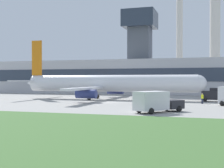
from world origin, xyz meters
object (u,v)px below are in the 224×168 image
at_px(airplane, 107,84).
at_px(ground_crew_person, 202,98).
at_px(pushback_tug, 214,95).
at_px(fuel_truck, 156,102).

bearing_deg(airplane, ground_crew_person, -16.19).
height_order(pushback_tug, fuel_truck, fuel_truck).
bearing_deg(pushback_tug, airplane, -177.86).
bearing_deg(fuel_truck, ground_crew_person, 72.96).
xyz_separation_m(airplane, pushback_tug, (18.78, 0.70, -1.90)).
relative_size(airplane, fuel_truck, 5.53).
bearing_deg(ground_crew_person, fuel_truck, -107.04).
bearing_deg(pushback_tug, fuel_truck, -107.13).
relative_size(pushback_tug, fuel_truck, 0.65).
bearing_deg(ground_crew_person, pushback_tug, 72.63).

